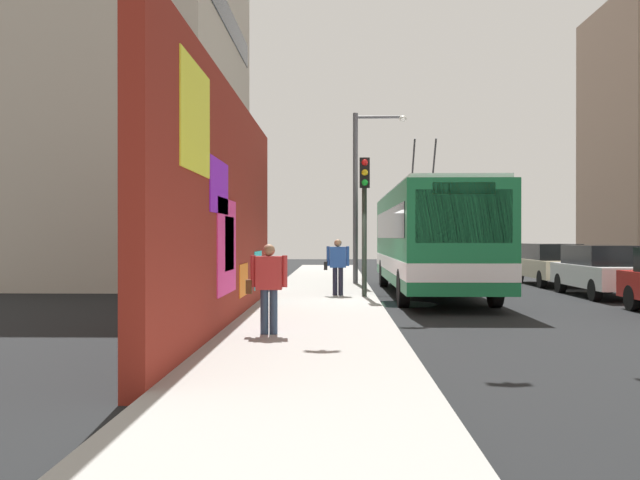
{
  "coord_description": "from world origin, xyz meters",
  "views": [
    {
      "loc": [
        -18.57,
        1.13,
        1.83
      ],
      "look_at": [
        1.28,
        1.6,
        1.75
      ],
      "focal_mm": 39.66,
      "sensor_mm": 36.0,
      "label": 1
    }
  ],
  "objects_px": {
    "pedestrian_midblock": "(338,263)",
    "pedestrian_near_wall": "(268,282)",
    "traffic_light": "(364,202)",
    "street_lamp": "(362,184)",
    "city_bus": "(430,237)",
    "parked_car_white": "(602,270)",
    "parked_car_champagne": "(550,263)"
  },
  "relations": [
    {
      "from": "city_bus",
      "to": "traffic_light",
      "type": "distance_m",
      "value": 3.36
    },
    {
      "from": "traffic_light",
      "to": "street_lamp",
      "type": "xyz_separation_m",
      "value": [
        5.83,
        -0.14,
        0.95
      ]
    },
    {
      "from": "city_bus",
      "to": "street_lamp",
      "type": "xyz_separation_m",
      "value": [
        3.43,
        2.01,
        1.9
      ]
    },
    {
      "from": "traffic_light",
      "to": "street_lamp",
      "type": "distance_m",
      "value": 5.91
    },
    {
      "from": "city_bus",
      "to": "parked_car_white",
      "type": "height_order",
      "value": "city_bus"
    },
    {
      "from": "traffic_light",
      "to": "street_lamp",
      "type": "height_order",
      "value": "street_lamp"
    },
    {
      "from": "parked_car_champagne",
      "to": "pedestrian_midblock",
      "type": "bearing_deg",
      "value": 129.4
    },
    {
      "from": "parked_car_white",
      "to": "street_lamp",
      "type": "bearing_deg",
      "value": 61.71
    },
    {
      "from": "traffic_light",
      "to": "street_lamp",
      "type": "relative_size",
      "value": 0.63
    },
    {
      "from": "pedestrian_near_wall",
      "to": "street_lamp",
      "type": "distance_m",
      "value": 13.96
    },
    {
      "from": "city_bus",
      "to": "parked_car_champagne",
      "type": "height_order",
      "value": "city_bus"
    },
    {
      "from": "pedestrian_midblock",
      "to": "traffic_light",
      "type": "xyz_separation_m",
      "value": [
        -0.5,
        -0.76,
        1.71
      ]
    },
    {
      "from": "city_bus",
      "to": "parked_car_champagne",
      "type": "relative_size",
      "value": 2.49
    },
    {
      "from": "pedestrian_midblock",
      "to": "pedestrian_near_wall",
      "type": "xyz_separation_m",
      "value": [
        -8.2,
        1.21,
        -0.04
      ]
    },
    {
      "from": "pedestrian_near_wall",
      "to": "traffic_light",
      "type": "relative_size",
      "value": 0.4
    },
    {
      "from": "pedestrian_near_wall",
      "to": "pedestrian_midblock",
      "type": "bearing_deg",
      "value": -8.36
    },
    {
      "from": "city_bus",
      "to": "parked_car_white",
      "type": "relative_size",
      "value": 2.56
    },
    {
      "from": "street_lamp",
      "to": "parked_car_white",
      "type": "bearing_deg",
      "value": -118.29
    },
    {
      "from": "pedestrian_near_wall",
      "to": "street_lamp",
      "type": "xyz_separation_m",
      "value": [
        13.54,
        -2.1,
        2.7
      ]
    },
    {
      "from": "parked_car_white",
      "to": "pedestrian_near_wall",
      "type": "height_order",
      "value": "pedestrian_near_wall"
    },
    {
      "from": "parked_car_white",
      "to": "parked_car_champagne",
      "type": "bearing_deg",
      "value": 0.0
    },
    {
      "from": "pedestrian_midblock",
      "to": "pedestrian_near_wall",
      "type": "relative_size",
      "value": 1.04
    },
    {
      "from": "pedestrian_midblock",
      "to": "traffic_light",
      "type": "bearing_deg",
      "value": -123.51
    },
    {
      "from": "city_bus",
      "to": "pedestrian_midblock",
      "type": "relative_size",
      "value": 7.38
    },
    {
      "from": "parked_car_champagne",
      "to": "traffic_light",
      "type": "bearing_deg",
      "value": 134.26
    },
    {
      "from": "parked_car_white",
      "to": "pedestrian_near_wall",
      "type": "relative_size",
      "value": 3.0
    },
    {
      "from": "parked_car_champagne",
      "to": "traffic_light",
      "type": "relative_size",
      "value": 1.22
    },
    {
      "from": "parked_car_champagne",
      "to": "street_lamp",
      "type": "xyz_separation_m",
      "value": [
        -1.33,
        7.21,
        2.91
      ]
    },
    {
      "from": "pedestrian_near_wall",
      "to": "street_lamp",
      "type": "bearing_deg",
      "value": -8.82
    },
    {
      "from": "city_bus",
      "to": "pedestrian_midblock",
      "type": "bearing_deg",
      "value": 123.12
    },
    {
      "from": "street_lamp",
      "to": "traffic_light",
      "type": "bearing_deg",
      "value": 178.66
    },
    {
      "from": "pedestrian_midblock",
      "to": "street_lamp",
      "type": "height_order",
      "value": "street_lamp"
    }
  ]
}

